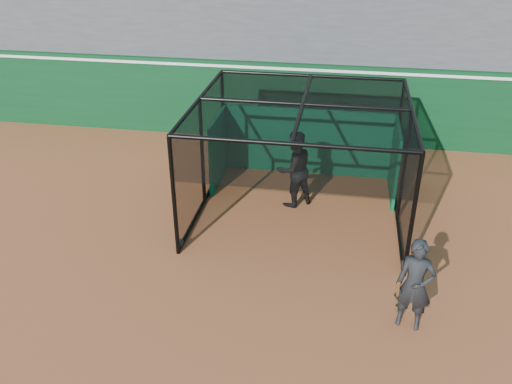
# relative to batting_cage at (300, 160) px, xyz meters

# --- Properties ---
(ground) EXTENTS (120.00, 120.00, 0.00)m
(ground) POSITION_rel_batting_cage_xyz_m (-0.84, -3.81, -1.39)
(ground) COLOR brown
(ground) RESTS_ON ground
(outfield_wall) EXTENTS (50.00, 0.50, 2.50)m
(outfield_wall) POSITION_rel_batting_cage_xyz_m (-0.84, 4.69, -0.10)
(outfield_wall) COLOR #0A3919
(outfield_wall) RESTS_ON ground
(batting_cage) EXTENTS (4.95, 4.75, 2.79)m
(batting_cage) POSITION_rel_batting_cage_xyz_m (0.00, 0.00, 0.00)
(batting_cage) COLOR black
(batting_cage) RESTS_ON ground
(batter) EXTENTS (1.22, 1.18, 1.98)m
(batter) POSITION_rel_batting_cage_xyz_m (-0.17, 0.30, -0.40)
(batter) COLOR black
(batter) RESTS_ON ground
(on_deck_player) EXTENTS (0.73, 0.55, 1.80)m
(on_deck_player) POSITION_rel_batting_cage_xyz_m (2.41, -3.85, -0.49)
(on_deck_player) COLOR black
(on_deck_player) RESTS_ON ground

